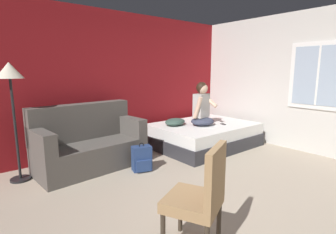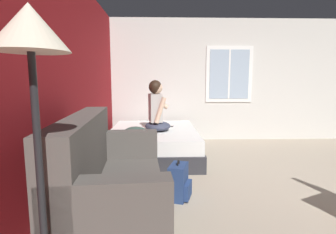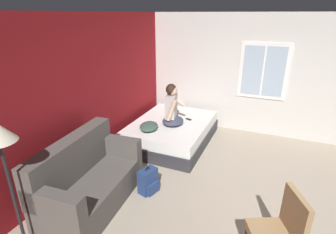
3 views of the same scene
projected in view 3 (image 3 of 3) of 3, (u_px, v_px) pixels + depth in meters
The scene contains 11 objects.
ground_plane at pixel (262, 219), 3.65m from camera, with size 40.00×40.00×0.00m, color tan.
wall_back_accent at pixel (74, 100), 4.29m from camera, with size 10.89×0.16×2.70m, color maroon.
wall_side_with_window at pixel (282, 78), 5.74m from camera, with size 0.19×7.45×2.70m.
bed at pixel (172, 132), 5.78m from camera, with size 2.09×1.58×0.48m.
couch at pixel (88, 181), 3.82m from camera, with size 1.76×0.95×1.04m.
side_chair at pixel (280, 230), 2.77m from camera, with size 0.61×0.61×0.98m.
person_seated at pixel (172, 108), 5.42m from camera, with size 0.59×0.52×0.88m.
backpack at pixel (148, 181), 4.14m from camera, with size 0.34×0.30×0.46m.
throw_pillow at pixel (149, 126), 5.27m from camera, with size 0.48×0.36×0.14m, color #385147.
cell_phone at pixel (189, 119), 5.80m from camera, with size 0.07×0.14×0.01m, color black.
floor_lamp at pixel (0, 146), 2.63m from camera, with size 0.36×0.36×1.70m.
Camera 3 is at (-3.16, 0.08, 2.67)m, focal length 28.00 mm.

